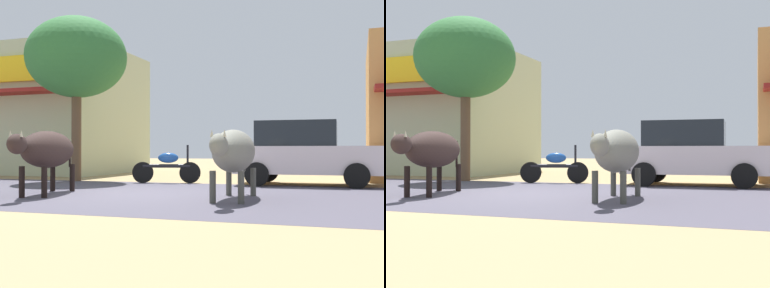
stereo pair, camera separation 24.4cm
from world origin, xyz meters
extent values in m
plane|color=#A0885D|center=(0.00, 0.00, 0.00)|extent=(80.00, 80.00, 0.00)
cube|color=#4A4653|center=(0.00, 0.00, 0.00)|extent=(72.00, 6.57, 0.00)
cube|color=#B4BE93|center=(-8.56, 7.65, 2.39)|extent=(8.73, 5.63, 4.78)
cylinder|color=brown|center=(-3.31, 3.16, 1.33)|extent=(0.28, 0.28, 2.66)
ellipsoid|color=#2F6D34|center=(-3.31, 3.16, 3.61)|extent=(2.93, 2.93, 2.35)
cube|color=silver|center=(3.23, 3.68, 0.65)|extent=(3.66, 1.87, 0.70)
cube|color=#1E2328|center=(2.96, 3.67, 1.32)|extent=(2.03, 1.68, 0.64)
cylinder|color=black|center=(4.38, 4.59, 0.30)|extent=(0.60, 0.20, 0.60)
cylinder|color=black|center=(4.43, 2.83, 0.30)|extent=(0.60, 0.20, 0.60)
cylinder|color=black|center=(2.03, 4.53, 0.30)|extent=(0.60, 0.20, 0.60)
cylinder|color=black|center=(2.08, 2.76, 0.30)|extent=(0.60, 0.20, 0.60)
cylinder|color=black|center=(0.14, 3.32, 0.29)|extent=(0.58, 0.23, 0.58)
cylinder|color=black|center=(-1.10, 2.97, 0.29)|extent=(0.58, 0.23, 0.58)
cylinder|color=black|center=(-0.48, 3.14, 0.47)|extent=(1.27, 0.45, 0.10)
ellipsoid|color=#1E4C99|center=(-0.43, 3.16, 0.69)|extent=(0.60, 0.38, 0.28)
cylinder|color=black|center=(0.08, 3.30, 0.74)|extent=(0.06, 0.06, 0.60)
ellipsoid|color=#31221F|center=(-1.50, -0.73, 0.91)|extent=(1.12, 2.37, 0.75)
ellipsoid|color=#31221F|center=(-1.19, -2.09, 1.01)|extent=(0.40, 0.61, 0.36)
cone|color=beige|center=(-1.08, -2.12, 1.19)|extent=(0.06, 0.06, 0.12)
cone|color=beige|center=(-1.28, -2.16, 1.19)|extent=(0.06, 0.06, 0.12)
cylinder|color=black|center=(-1.12, -1.41, 0.30)|extent=(0.11, 0.11, 0.60)
cylinder|color=black|center=(-1.55, -1.51, 0.30)|extent=(0.11, 0.11, 0.60)
cylinder|color=black|center=(-1.45, 0.04, 0.30)|extent=(0.11, 0.11, 0.60)
cylinder|color=black|center=(-1.88, -0.06, 0.30)|extent=(0.11, 0.11, 0.60)
cylinder|color=black|center=(-1.76, 0.43, 0.81)|extent=(0.05, 0.05, 0.60)
ellipsoid|color=slate|center=(2.32, -0.51, 0.88)|extent=(0.84, 2.29, 0.78)
ellipsoid|color=slate|center=(2.41, -1.88, 0.98)|extent=(0.32, 0.58, 0.36)
cone|color=beige|center=(2.51, -1.92, 1.16)|extent=(0.06, 0.06, 0.12)
cone|color=beige|center=(2.32, -1.94, 1.16)|extent=(0.06, 0.06, 0.12)
cylinder|color=#46463F|center=(2.61, -1.22, 0.28)|extent=(0.11, 0.11, 0.55)
cylinder|color=#46463F|center=(2.13, -1.25, 0.28)|extent=(0.11, 0.11, 0.55)
cylinder|color=#46463F|center=(2.52, 0.23, 0.28)|extent=(0.11, 0.11, 0.55)
cylinder|color=#46463F|center=(2.03, 0.20, 0.28)|extent=(0.11, 0.11, 0.55)
cylinder|color=#46463F|center=(2.24, 0.66, 0.78)|extent=(0.05, 0.05, 0.62)
camera|label=1|loc=(4.46, -9.15, 0.90)|focal=45.56mm
camera|label=2|loc=(4.69, -9.07, 0.90)|focal=45.56mm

